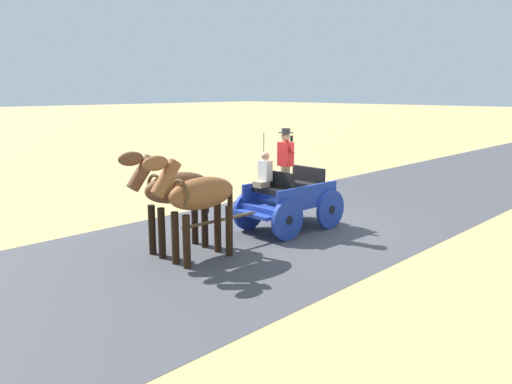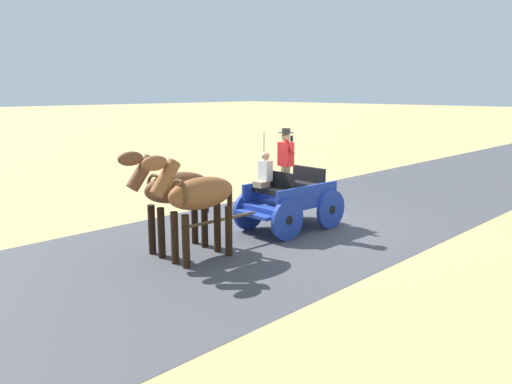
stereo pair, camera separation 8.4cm
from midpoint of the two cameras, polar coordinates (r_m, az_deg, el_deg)
ground_plane at (r=13.36m, az=5.01°, el=-3.54°), size 200.00×200.00×0.00m
road_surface at (r=13.36m, az=5.01°, el=-3.52°), size 6.52×160.00×0.01m
horse_drawn_carriage at (r=12.65m, az=3.30°, el=-0.55°), size 1.52×4.51×2.50m
horse_near_side at (r=10.26m, az=-6.66°, el=-0.47°), size 0.60×2.13×2.21m
horse_off_side at (r=10.93m, az=-9.27°, el=0.17°), size 0.65×2.13×2.21m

